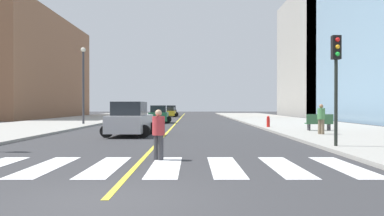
{
  "coord_description": "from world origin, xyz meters",
  "views": [
    {
      "loc": [
        1.71,
        -7.22,
        1.85
      ],
      "look_at": [
        1.79,
        24.58,
        1.65
      ],
      "focal_mm": 34.8,
      "sensor_mm": 36.0,
      "label": 1
    }
  ],
  "objects_px": {
    "pedestrian_crossing": "(158,132)",
    "pedestrian_waiting_east": "(320,118)",
    "traffic_light_near_corner": "(335,68)",
    "park_bench": "(318,123)",
    "car_green_nearest": "(158,115)",
    "street_lamp": "(82,79)",
    "car_black_second": "(170,111)",
    "car_silver_third": "(129,120)",
    "car_yellow_fourth": "(169,112)",
    "fire_hydrant": "(267,122)"
  },
  "relations": [
    {
      "from": "car_green_nearest",
      "to": "street_lamp",
      "type": "relative_size",
      "value": 0.59
    },
    {
      "from": "car_yellow_fourth",
      "to": "street_lamp",
      "type": "bearing_deg",
      "value": -103.22
    },
    {
      "from": "car_silver_third",
      "to": "car_yellow_fourth",
      "type": "distance_m",
      "value": 38.3
    },
    {
      "from": "car_green_nearest",
      "to": "car_black_second",
      "type": "height_order",
      "value": "car_black_second"
    },
    {
      "from": "car_green_nearest",
      "to": "car_yellow_fourth",
      "type": "height_order",
      "value": "car_green_nearest"
    },
    {
      "from": "car_black_second",
      "to": "street_lamp",
      "type": "height_order",
      "value": "street_lamp"
    },
    {
      "from": "car_silver_third",
      "to": "street_lamp",
      "type": "bearing_deg",
      "value": 120.32
    },
    {
      "from": "car_black_second",
      "to": "car_yellow_fourth",
      "type": "distance_m",
      "value": 5.25
    },
    {
      "from": "car_silver_third",
      "to": "traffic_light_near_corner",
      "type": "distance_m",
      "value": 12.41
    },
    {
      "from": "pedestrian_crossing",
      "to": "pedestrian_waiting_east",
      "type": "xyz_separation_m",
      "value": [
        8.86,
        9.59,
        0.19
      ]
    },
    {
      "from": "car_silver_third",
      "to": "car_yellow_fourth",
      "type": "relative_size",
      "value": 1.27
    },
    {
      "from": "street_lamp",
      "to": "car_yellow_fourth",
      "type": "bearing_deg",
      "value": 75.82
    },
    {
      "from": "car_green_nearest",
      "to": "car_yellow_fourth",
      "type": "xyz_separation_m",
      "value": [
        -0.07,
        21.35,
        -0.1
      ]
    },
    {
      "from": "car_green_nearest",
      "to": "park_bench",
      "type": "xyz_separation_m",
      "value": [
        12.26,
        -14.29,
        -0.19
      ]
    },
    {
      "from": "car_silver_third",
      "to": "pedestrian_crossing",
      "type": "bearing_deg",
      "value": -72.87
    },
    {
      "from": "car_black_second",
      "to": "car_yellow_fourth",
      "type": "bearing_deg",
      "value": -91.25
    },
    {
      "from": "car_black_second",
      "to": "car_silver_third",
      "type": "height_order",
      "value": "car_silver_third"
    },
    {
      "from": "park_bench",
      "to": "pedestrian_crossing",
      "type": "xyz_separation_m",
      "value": [
        -9.84,
        -12.81,
        0.26
      ]
    },
    {
      "from": "traffic_light_near_corner",
      "to": "park_bench",
      "type": "relative_size",
      "value": 2.55
    },
    {
      "from": "car_green_nearest",
      "to": "traffic_light_near_corner",
      "type": "distance_m",
      "value": 26.03
    },
    {
      "from": "car_black_second",
      "to": "street_lamp",
      "type": "xyz_separation_m",
      "value": [
        -6.48,
        -31.38,
        3.51
      ]
    },
    {
      "from": "car_green_nearest",
      "to": "pedestrian_crossing",
      "type": "bearing_deg",
      "value": -86.02
    },
    {
      "from": "car_green_nearest",
      "to": "car_black_second",
      "type": "xyz_separation_m",
      "value": [
        -0.19,
        26.6,
        0.01
      ]
    },
    {
      "from": "car_black_second",
      "to": "street_lamp",
      "type": "relative_size",
      "value": 0.6
    },
    {
      "from": "pedestrian_waiting_east",
      "to": "street_lamp",
      "type": "height_order",
      "value": "street_lamp"
    },
    {
      "from": "traffic_light_near_corner",
      "to": "pedestrian_waiting_east",
      "type": "bearing_deg",
      "value": -104.16
    },
    {
      "from": "car_silver_third",
      "to": "fire_hydrant",
      "type": "xyz_separation_m",
      "value": [
        9.89,
        6.93,
        -0.4
      ]
    },
    {
      "from": "pedestrian_crossing",
      "to": "pedestrian_waiting_east",
      "type": "relative_size",
      "value": 0.96
    },
    {
      "from": "car_black_second",
      "to": "pedestrian_crossing",
      "type": "relative_size",
      "value": 2.51
    },
    {
      "from": "fire_hydrant",
      "to": "traffic_light_near_corner",
      "type": "bearing_deg",
      "value": -90.1
    },
    {
      "from": "car_yellow_fourth",
      "to": "pedestrian_waiting_east",
      "type": "distance_m",
      "value": 40.49
    },
    {
      "from": "car_green_nearest",
      "to": "fire_hydrant",
      "type": "relative_size",
      "value": 4.76
    },
    {
      "from": "park_bench",
      "to": "street_lamp",
      "type": "height_order",
      "value": "street_lamp"
    },
    {
      "from": "pedestrian_waiting_east",
      "to": "street_lamp",
      "type": "distance_m",
      "value": 22.24
    },
    {
      "from": "car_green_nearest",
      "to": "park_bench",
      "type": "bearing_deg",
      "value": -50.49
    },
    {
      "from": "car_yellow_fourth",
      "to": "fire_hydrant",
      "type": "xyz_separation_m",
      "value": [
        9.72,
        -31.38,
        -0.2
      ]
    },
    {
      "from": "car_black_second",
      "to": "pedestrian_crossing",
      "type": "distance_m",
      "value": 53.77
    },
    {
      "from": "street_lamp",
      "to": "fire_hydrant",
      "type": "bearing_deg",
      "value": -17.81
    },
    {
      "from": "park_bench",
      "to": "car_yellow_fourth",
      "type": "bearing_deg",
      "value": 21.64
    },
    {
      "from": "pedestrian_crossing",
      "to": "street_lamp",
      "type": "xyz_separation_m",
      "value": [
        -9.08,
        22.32,
        3.45
      ]
    },
    {
      "from": "car_black_second",
      "to": "pedestrian_crossing",
      "type": "xyz_separation_m",
      "value": [
        2.6,
        -53.7,
        0.06
      ]
    },
    {
      "from": "car_green_nearest",
      "to": "traffic_light_near_corner",
      "type": "relative_size",
      "value": 0.91
    },
    {
      "from": "pedestrian_crossing",
      "to": "street_lamp",
      "type": "bearing_deg",
      "value": -35.03
    },
    {
      "from": "car_yellow_fourth",
      "to": "park_bench",
      "type": "relative_size",
      "value": 2.05
    },
    {
      "from": "car_silver_third",
      "to": "fire_hydrant",
      "type": "distance_m",
      "value": 12.08
    },
    {
      "from": "car_green_nearest",
      "to": "park_bench",
      "type": "relative_size",
      "value": 2.32
    },
    {
      "from": "car_yellow_fourth",
      "to": "car_green_nearest",
      "type": "bearing_deg",
      "value": -88.86
    },
    {
      "from": "car_green_nearest",
      "to": "pedestrian_crossing",
      "type": "distance_m",
      "value": 27.21
    },
    {
      "from": "fire_hydrant",
      "to": "street_lamp",
      "type": "relative_size",
      "value": 0.12
    },
    {
      "from": "car_silver_third",
      "to": "pedestrian_crossing",
      "type": "height_order",
      "value": "car_silver_third"
    }
  ]
}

